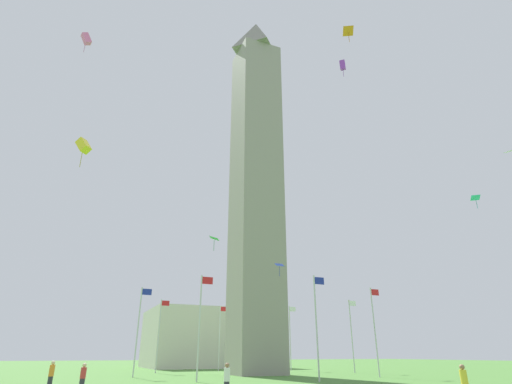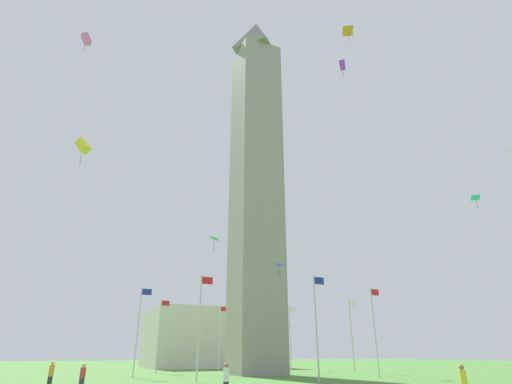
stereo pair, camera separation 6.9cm
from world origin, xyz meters
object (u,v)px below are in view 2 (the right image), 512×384
Objects in this scene: flagpole_se at (159,332)px; kite_orange_diamond at (348,31)px; flagpole_n at (352,332)px; flagpole_w at (317,321)px; flagpole_e at (220,334)px; person_red_shirt at (82,378)px; kite_blue_diamond at (279,265)px; kite_cyan_diamond at (476,198)px; kite_green_diamond at (214,239)px; flagpole_nw at (375,327)px; person_orange_shirt at (51,375)px; obelisk_monument at (256,168)px; person_white_shirt at (226,381)px; flagpole_s at (139,327)px; flagpole_sw at (200,321)px; kite_pink_box at (86,39)px; flagpole_ne at (290,334)px; kite_yellow_box at (83,146)px; person_yellow_shirt at (464,384)px; distant_building at (209,339)px; kite_purple_box at (342,65)px.

kite_orange_diamond reaches higher than flagpole_se.
flagpole_n is 1.00× the size of flagpole_w.
flagpole_se is (-9.40, -3.89, 0.00)m from flagpole_e.
kite_blue_diamond is (16.92, 7.55, 9.51)m from person_red_shirt.
flagpole_n is 1.00× the size of flagpole_se.
kite_blue_diamond is (-1.55, 3.92, 5.54)m from flagpole_w.
flagpole_e is 37.90m from kite_cyan_diamond.
flagpole_nw is at bearing -0.62° from kite_green_diamond.
flagpole_nw is at bearing 135.61° from kite_cyan_diamond.
flagpole_se is at bearing 31.81° from person_orange_shirt.
flagpole_e is 10.17m from flagpole_se.
obelisk_monument is 29.93× the size of person_white_shirt.
kite_cyan_diamond reaches higher than flagpole_s.
kite_pink_box is (-13.39, 2.00, 28.23)m from flagpole_sw.
flagpole_ne is 18.80m from flagpole_se.
flagpole_e is (-9.40, 3.89, 0.00)m from flagpole_ne.
obelisk_monument is at bearing 90.24° from flagpole_w.
person_red_shirt is 15.79m from kite_yellow_box.
flagpole_ne is 40.99m from person_yellow_shirt.
person_yellow_shirt is at bearing -100.71° from person_white_shirt.
distant_building is at bearing 71.97° from flagpole_sw.
kite_purple_box reaches higher than flagpole_sw.
kite_cyan_diamond is at bearing -2.68° from kite_yellow_box.
flagpole_ne is 38.72m from person_white_shirt.
distant_building reaches higher than person_orange_shirt.
flagpole_nw is (22.69, -9.40, 0.00)m from flagpole_s.
kite_purple_box is at bearing 56.36° from kite_orange_diamond.
flagpole_se is 24.56m from flagpole_w.
flagpole_s is at bearing -135.00° from flagpole_e.
person_red_shirt is (-18.42, -16.92, -24.63)m from obelisk_monument.
flagpole_ne is at bearing 90.00° from flagpole_nw.
person_white_shirt is at bearing -137.38° from flagpole_n.
person_red_shirt is at bearing -25.57° from kite_yellow_box.
flagpole_ne is 20.50m from distant_building.
flagpole_e is 3.71× the size of kite_yellow_box.
kite_pink_box is at bearing 142.96° from kite_orange_diamond.
flagpole_n and flagpole_sw have the same top height.
person_white_shirt is 18.16m from kite_green_diamond.
kite_pink_box is 27.15m from kite_orange_diamond.
flagpole_n is 5.08× the size of person_orange_shirt.
person_white_shirt is 0.08× the size of distant_building.
flagpole_s is at bearing 157.50° from flagpole_nw.
kite_pink_box is at bearing -161.96° from obelisk_monument.
kite_green_diamond is at bearing -132.08° from obelisk_monument.
distant_building is at bearing 54.55° from kite_pink_box.
kite_pink_box is at bearing 171.51° from flagpole_sw.
kite_green_diamond is (1.03, -18.61, 7.55)m from flagpole_se.
kite_cyan_diamond is (19.37, -8.27, 7.21)m from kite_blue_diamond.
kite_green_diamond is 28.00m from kite_cyan_diamond.
person_yellow_shirt is at bearing -119.85° from flagpole_nw.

